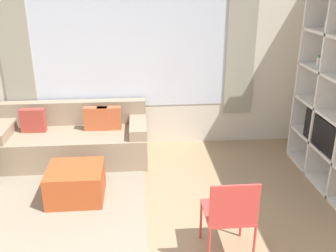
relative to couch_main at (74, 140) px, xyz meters
The scene contains 5 objects.
wall_back 1.46m from the couch_main, 29.66° to the left, with size 6.58×0.11×2.70m.
area_rug 1.20m from the couch_main, 113.18° to the right, with size 2.93×2.38×0.01m, color gray.
couch_main is the anchor object (origin of this frame).
ottoman 1.12m from the couch_main, 80.63° to the right, with size 0.66×0.62×0.40m.
folding_chair 2.89m from the couch_main, 52.37° to the right, with size 0.44×0.46×0.86m.
Camera 1 is at (0.09, -2.41, 2.49)m, focal length 40.00 mm.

